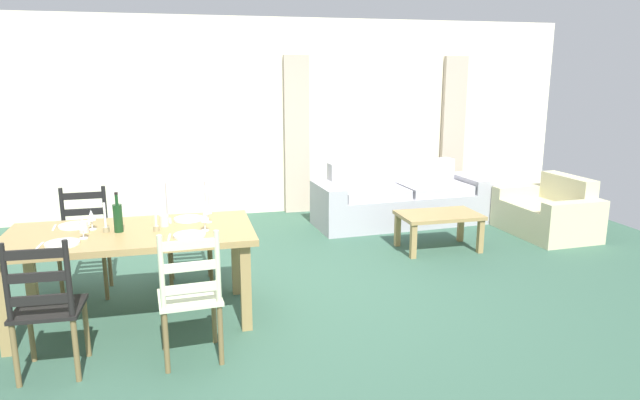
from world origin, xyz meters
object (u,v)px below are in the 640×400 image
(dining_table, at_px, (131,242))
(dining_chair_near_left, at_px, (46,308))
(couch, at_px, (399,201))
(dining_chair_far_left, at_px, (85,242))
(wine_glass_near_right, at_px, (205,217))
(wine_glass_far_right, at_px, (208,209))
(wine_bottle, at_px, (118,217))
(wine_glass_near_left, at_px, (82,224))
(dining_chair_far_right, at_px, (189,234))
(dining_chair_near_right, at_px, (190,296))
(coffee_table, at_px, (439,219))
(coffee_cup_secondary, at_px, (84,227))
(coffee_cup_primary, at_px, (164,221))
(armchair_upholstered, at_px, (550,214))
(wine_glass_far_left, at_px, (91,216))

(dining_table, bearing_deg, dining_chair_near_left, -122.39)
(couch, bearing_deg, dining_chair_far_left, -155.97)
(dining_table, bearing_deg, wine_glass_near_right, -12.53)
(wine_glass_far_right, bearing_deg, wine_bottle, -169.78)
(wine_glass_near_left, height_order, couch, wine_glass_near_left)
(dining_chair_near_left, distance_m, dining_chair_far_right, 1.78)
(dining_chair_near_right, bearing_deg, coffee_table, 34.89)
(dining_chair_far_right, bearing_deg, coffee_cup_secondary, -138.22)
(couch, distance_m, coffee_table, 1.22)
(dining_chair_near_right, distance_m, coffee_cup_primary, 0.94)
(coffee_cup_secondary, xyz_separation_m, armchair_upholstered, (5.17, 1.35, -0.55))
(dining_table, bearing_deg, coffee_cup_secondary, 171.88)
(dining_chair_far_left, bearing_deg, wine_glass_far_right, -29.13)
(couch, bearing_deg, wine_bottle, -144.32)
(coffee_cup_secondary, bearing_deg, coffee_table, 17.22)
(armchair_upholstered, bearing_deg, wine_glass_far_left, -165.96)
(wine_glass_far_left, height_order, coffee_table, wine_glass_far_left)
(dining_chair_near_left, bearing_deg, couch, 40.28)
(dining_chair_near_left, height_order, wine_glass_near_right, dining_chair_near_left)
(wine_glass_near_left, distance_m, coffee_cup_secondary, 0.19)
(wine_glass_far_left, bearing_deg, armchair_upholstered, 14.04)
(dining_chair_far_right, distance_m, wine_glass_far_right, 0.76)
(dining_table, distance_m, dining_chair_near_right, 0.91)
(dining_chair_far_right, bearing_deg, dining_chair_near_right, -90.84)
(dining_chair_far_left, height_order, coffee_cup_secondary, dining_chair_far_left)
(dining_table, height_order, dining_chair_far_left, dining_chair_far_left)
(coffee_cup_primary, bearing_deg, wine_glass_near_left, -159.58)
(dining_chair_far_left, bearing_deg, dining_chair_near_left, -90.56)
(wine_glass_near_right, xyz_separation_m, coffee_table, (2.63, 1.27, -0.51))
(coffee_cup_primary, relative_size, armchair_upholstered, 0.08)
(dining_chair_far_right, relative_size, coffee_cup_primary, 10.67)
(wine_bottle, xyz_separation_m, coffee_cup_primary, (0.34, 0.09, -0.07))
(coffee_table, bearing_deg, wine_glass_near_left, -160.12)
(armchair_upholstered, bearing_deg, coffee_cup_primary, -163.99)
(wine_glass_far_left, height_order, coffee_cup_secondary, wine_glass_far_left)
(coffee_cup_secondary, bearing_deg, dining_chair_far_right, 41.78)
(coffee_cup_primary, xyz_separation_m, couch, (2.94, 2.27, -0.50))
(dining_table, height_order, wine_glass_near_left, wine_glass_near_left)
(couch, relative_size, armchair_upholstered, 1.94)
(couch, bearing_deg, wine_glass_near_left, -144.78)
(dining_table, distance_m, dining_chair_far_left, 0.88)
(wine_glass_far_right, bearing_deg, armchair_upholstered, 16.79)
(wine_glass_far_right, bearing_deg, wine_glass_near_right, -98.36)
(wine_bottle, bearing_deg, couch, 35.68)
(dining_table, distance_m, armchair_upholstered, 5.04)
(dining_table, xyz_separation_m, dining_chair_far_left, (-0.47, 0.73, -0.19))
(wine_bottle, distance_m, coffee_table, 3.51)
(dining_chair_near_right, bearing_deg, dining_table, 118.77)
(wine_glass_near_right, bearing_deg, dining_chair_near_right, -102.21)
(dining_chair_near_left, bearing_deg, wine_glass_near_right, 30.91)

